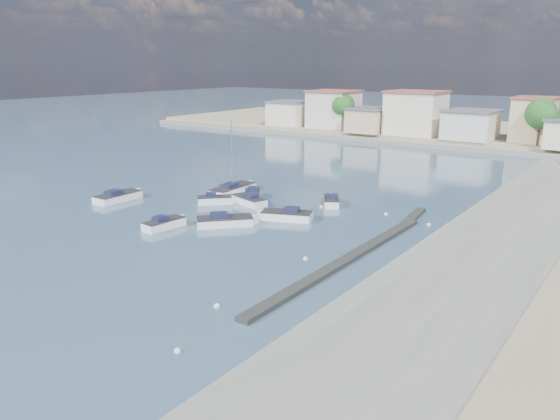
% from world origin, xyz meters
% --- Properties ---
extents(ground, '(400.00, 400.00, 0.00)m').
position_xyz_m(ground, '(0.00, 40.00, 0.00)').
color(ground, '#2E485D').
rests_on(ground, ground).
extents(seawall_walkway, '(5.00, 90.00, 1.80)m').
position_xyz_m(seawall_walkway, '(18.50, 13.00, 0.90)').
color(seawall_walkway, slate).
rests_on(seawall_walkway, ground).
extents(breakwater, '(2.00, 31.02, 0.35)m').
position_xyz_m(breakwater, '(6.90, 12.69, 0.17)').
color(breakwater, black).
rests_on(breakwater, ground).
extents(far_shore_land, '(160.00, 40.00, 1.40)m').
position_xyz_m(far_shore_land, '(0.00, 92.00, 0.70)').
color(far_shore_land, gray).
rests_on(far_shore_land, ground).
extents(far_shore_quay, '(160.00, 2.50, 0.80)m').
position_xyz_m(far_shore_quay, '(0.00, 71.00, 0.40)').
color(far_shore_quay, slate).
rests_on(far_shore_quay, ground).
extents(shore_trees, '(74.56, 38.32, 7.92)m').
position_xyz_m(shore_trees, '(8.34, 68.11, 6.22)').
color(shore_trees, '#38281E').
rests_on(shore_trees, ground).
extents(motorboat_a, '(1.92, 4.62, 1.48)m').
position_xyz_m(motorboat_a, '(-11.25, 7.97, 0.38)').
color(motorboat_a, white).
rests_on(motorboat_a, ground).
extents(motorboat_b, '(3.67, 3.67, 1.48)m').
position_xyz_m(motorboat_b, '(-13.50, 17.52, 0.38)').
color(motorboat_b, white).
rests_on(motorboat_b, ground).
extents(motorboat_c, '(5.18, 2.96, 1.48)m').
position_xyz_m(motorboat_c, '(-10.66, 19.45, 0.38)').
color(motorboat_c, white).
rests_on(motorboat_c, ground).
extents(motorboat_d, '(5.55, 3.76, 1.48)m').
position_xyz_m(motorboat_d, '(-3.85, 16.77, 0.38)').
color(motorboat_d, white).
rests_on(motorboat_d, ground).
extents(motorboat_e, '(2.27, 6.12, 1.48)m').
position_xyz_m(motorboat_e, '(-23.48, 12.40, 0.38)').
color(motorboat_e, white).
rests_on(motorboat_e, ground).
extents(motorboat_f, '(3.42, 4.16, 1.48)m').
position_xyz_m(motorboat_f, '(-3.06, 24.60, 0.38)').
color(motorboat_f, white).
rests_on(motorboat_f, ground).
extents(motorboat_g, '(3.95, 4.50, 1.48)m').
position_xyz_m(motorboat_g, '(-11.50, 21.34, 0.38)').
color(motorboat_g, white).
rests_on(motorboat_g, ground).
extents(motorboat_h, '(5.14, 5.29, 1.48)m').
position_xyz_m(motorboat_h, '(-7.05, 11.98, 0.38)').
color(motorboat_h, white).
rests_on(motorboat_h, ground).
extents(sailboat, '(2.65, 7.39, 9.00)m').
position_xyz_m(sailboat, '(-15.39, 22.80, 0.41)').
color(sailboat, white).
rests_on(sailboat, ground).
extents(mooring_buoys, '(12.22, 32.15, 0.40)m').
position_xyz_m(mooring_buoys, '(3.96, 11.50, 0.05)').
color(mooring_buoys, white).
rests_on(mooring_buoys, ground).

